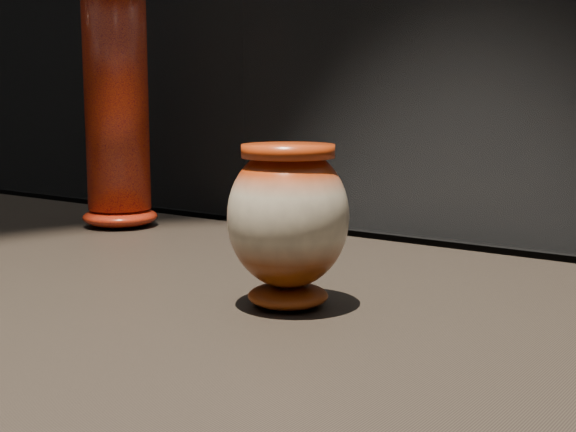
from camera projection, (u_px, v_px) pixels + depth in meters
name	position (u px, v px, depth m)	size (l,w,h in m)	color
main_vase	(288.00, 219.00, 0.79)	(0.12, 0.12, 0.16)	#6C2B09
tall_vase	(117.00, 112.00, 1.25)	(0.15, 0.15, 0.37)	#D13E0D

